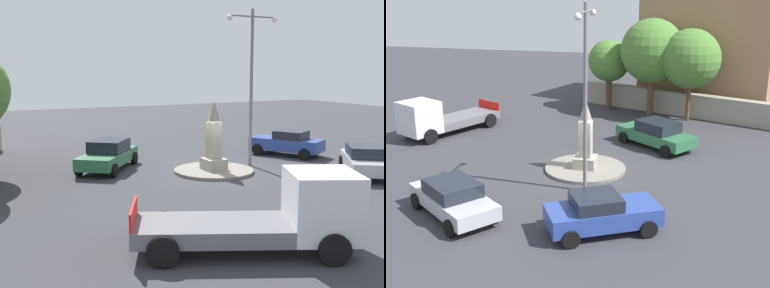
# 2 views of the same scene
# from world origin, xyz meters

# --- Properties ---
(ground_plane) EXTENTS (80.00, 80.00, 0.00)m
(ground_plane) POSITION_xyz_m (0.00, 0.00, 0.00)
(ground_plane) COLOR #38383D
(traffic_island) EXTENTS (3.83, 3.83, 0.14)m
(traffic_island) POSITION_xyz_m (0.00, 0.00, 0.07)
(traffic_island) COLOR gray
(traffic_island) RESTS_ON ground
(monument) EXTENTS (1.01, 1.01, 3.28)m
(monument) POSITION_xyz_m (0.00, 0.00, 1.50)
(monument) COLOR #9E9687
(monument) RESTS_ON traffic_island
(streetlamp) EXTENTS (2.92, 0.28, 7.84)m
(streetlamp) POSITION_xyz_m (-2.46, -0.53, 4.73)
(streetlamp) COLOR slate
(streetlamp) RESTS_ON ground
(car_blue_near_island) EXTENTS (3.44, 4.35, 1.45)m
(car_blue_near_island) POSITION_xyz_m (-5.99, -1.93, 0.74)
(car_blue_near_island) COLOR #2D479E
(car_blue_near_island) RESTS_ON ground
(car_silver_approaching) EXTENTS (4.00, 4.45, 1.40)m
(car_silver_approaching) POSITION_xyz_m (-5.98, 3.83, 0.73)
(car_silver_approaching) COLOR #B7BABF
(car_silver_approaching) RESTS_ON ground
(car_green_waiting) EXTENTS (4.07, 4.53, 1.48)m
(car_green_waiting) POSITION_xyz_m (4.31, -2.93, 0.75)
(car_green_waiting) COLOR #2D6B42
(car_green_waiting) RESTS_ON ground
(truck_white_passing) EXTENTS (6.26, 4.36, 2.22)m
(truck_white_passing) POSITION_xyz_m (3.54, 9.52, 1.02)
(truck_white_passing) COLOR silver
(truck_white_passing) RESTS_ON ground
(stone_boundary_wall) EXTENTS (6.16, 14.69, 1.55)m
(stone_boundary_wall) POSITION_xyz_m (11.40, -4.34, 0.77)
(stone_boundary_wall) COLOR #9E9687
(stone_boundary_wall) RESTS_ON ground
(corner_building) EXTENTS (9.15, 10.85, 9.51)m
(corner_building) POSITION_xyz_m (15.74, -6.00, 4.76)
(corner_building) COLOR #A87A56
(corner_building) RESTS_ON ground
(tree_near_wall) EXTENTS (3.72, 3.72, 5.82)m
(tree_near_wall) POSITION_xyz_m (10.31, -4.39, 3.95)
(tree_near_wall) COLOR brown
(tree_near_wall) RESTS_ON ground
(tree_mid_cluster) EXTENTS (4.16, 4.16, 6.33)m
(tree_mid_cluster) POSITION_xyz_m (11.26, -1.91, 4.23)
(tree_mid_cluster) COLOR brown
(tree_mid_cluster) RESTS_ON ground
(tree_far_corner) EXTENTS (2.89, 2.89, 4.79)m
(tree_far_corner) POSITION_xyz_m (12.41, 1.11, 3.31)
(tree_far_corner) COLOR brown
(tree_far_corner) RESTS_ON ground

